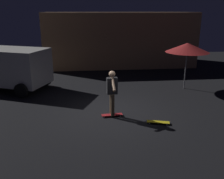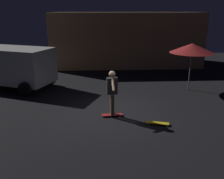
{
  "view_description": "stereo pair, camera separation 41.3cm",
  "coord_description": "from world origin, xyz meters",
  "px_view_note": "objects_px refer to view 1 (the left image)",
  "views": [
    {
      "loc": [
        -0.85,
        -8.8,
        3.76
      ],
      "look_at": [
        0.02,
        -0.28,
        1.05
      ],
      "focal_mm": 39.83,
      "sensor_mm": 36.0,
      "label": 1
    },
    {
      "loc": [
        -0.44,
        -8.83,
        3.76
      ],
      "look_at": [
        0.02,
        -0.28,
        1.05
      ],
      "focal_mm": 39.83,
      "sensor_mm": 36.0,
      "label": 2
    }
  ],
  "objects_px": {
    "parked_van": "(2,66)",
    "patio_umbrella": "(187,48)",
    "skater": "(112,90)",
    "skateboard_spare": "(158,122)",
    "skateboard_ridden": "(112,115)"
  },
  "relations": [
    {
      "from": "patio_umbrella",
      "to": "skateboard_ridden",
      "type": "relative_size",
      "value": 2.89
    },
    {
      "from": "parked_van",
      "to": "skateboard_spare",
      "type": "relative_size",
      "value": 6.18
    },
    {
      "from": "skateboard_ridden",
      "to": "skater",
      "type": "relative_size",
      "value": 0.48
    },
    {
      "from": "skater",
      "to": "skateboard_spare",
      "type": "bearing_deg",
      "value": -27.5
    },
    {
      "from": "patio_umbrella",
      "to": "skateboard_ridden",
      "type": "height_order",
      "value": "patio_umbrella"
    },
    {
      "from": "patio_umbrella",
      "to": "skateboard_ridden",
      "type": "bearing_deg",
      "value": -142.04
    },
    {
      "from": "skateboard_spare",
      "to": "skater",
      "type": "bearing_deg",
      "value": 152.5
    },
    {
      "from": "skateboard_ridden",
      "to": "patio_umbrella",
      "type": "bearing_deg",
      "value": 37.96
    },
    {
      "from": "skateboard_spare",
      "to": "parked_van",
      "type": "bearing_deg",
      "value": 143.48
    },
    {
      "from": "patio_umbrella",
      "to": "skater",
      "type": "xyz_separation_m",
      "value": [
        -3.99,
        -3.11,
        -1.04
      ]
    },
    {
      "from": "parked_van",
      "to": "skateboard_ridden",
      "type": "distance_m",
      "value": 6.64
    },
    {
      "from": "patio_umbrella",
      "to": "skateboard_spare",
      "type": "relative_size",
      "value": 2.86
    },
    {
      "from": "parked_van",
      "to": "skateboard_ridden",
      "type": "height_order",
      "value": "parked_van"
    },
    {
      "from": "skateboard_ridden",
      "to": "skater",
      "type": "height_order",
      "value": "skater"
    },
    {
      "from": "parked_van",
      "to": "patio_umbrella",
      "type": "height_order",
      "value": "patio_umbrella"
    }
  ]
}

